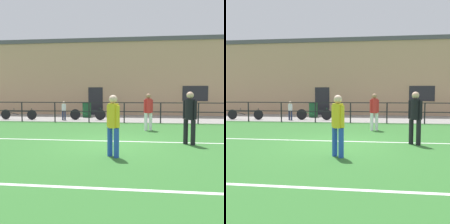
# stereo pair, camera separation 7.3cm
# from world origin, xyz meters

# --- Properties ---
(ground) EXTENTS (60.00, 44.00, 0.04)m
(ground) POSITION_xyz_m (0.00, 0.00, -0.02)
(ground) COLOR #33702D
(field_line_touchline) EXTENTS (36.00, 0.11, 0.00)m
(field_line_touchline) POSITION_xyz_m (0.00, 0.44, 0.00)
(field_line_touchline) COLOR white
(field_line_touchline) RESTS_ON ground
(field_line_hash) EXTENTS (36.00, 0.11, 0.00)m
(field_line_hash) POSITION_xyz_m (0.00, -3.98, 0.00)
(field_line_hash) COLOR white
(field_line_hash) RESTS_ON ground
(pavement_strip) EXTENTS (48.00, 5.00, 0.02)m
(pavement_strip) POSITION_xyz_m (0.00, 8.50, 0.01)
(pavement_strip) COLOR gray
(pavement_strip) RESTS_ON ground
(perimeter_fence) EXTENTS (36.07, 0.07, 1.15)m
(perimeter_fence) POSITION_xyz_m (0.00, 6.00, 0.75)
(perimeter_fence) COLOR black
(perimeter_fence) RESTS_ON ground
(clubhouse_facade) EXTENTS (28.00, 2.56, 5.78)m
(clubhouse_facade) POSITION_xyz_m (0.00, 12.20, 2.90)
(clubhouse_facade) COLOR tan
(clubhouse_facade) RESTS_ON ground
(player_goalkeeper) EXTENTS (0.40, 0.31, 1.70)m
(player_goalkeeper) POSITION_xyz_m (2.52, 0.16, 0.96)
(player_goalkeeper) COLOR black
(player_goalkeeper) RESTS_ON ground
(player_striker) EXTENTS (0.41, 0.29, 1.64)m
(player_striker) POSITION_xyz_m (1.27, 3.23, 0.93)
(player_striker) COLOR white
(player_striker) RESTS_ON ground
(player_winger) EXTENTS (0.36, 0.31, 1.60)m
(player_winger) POSITION_xyz_m (0.27, -1.72, 0.91)
(player_winger) COLOR blue
(player_winger) RESTS_ON ground
(spectator_child) EXTENTS (0.30, 0.20, 1.15)m
(spectator_child) POSITION_xyz_m (-3.77, 6.95, 0.67)
(spectator_child) COLOR #232D4C
(spectator_child) RESTS_ON pavement_strip
(bicycle_parked_0) EXTENTS (2.22, 0.04, 0.75)m
(bicycle_parked_0) POSITION_xyz_m (-2.34, 7.20, 0.36)
(bicycle_parked_0) COLOR black
(bicycle_parked_0) RESTS_ON pavement_strip
(bicycle_parked_1) EXTENTS (2.33, 0.04, 0.71)m
(bicycle_parked_1) POSITION_xyz_m (-6.65, 6.87, 0.34)
(bicycle_parked_1) COLOR black
(bicycle_parked_1) RESTS_ON pavement_strip
(trash_bin_0) EXTENTS (0.53, 0.45, 1.03)m
(trash_bin_0) POSITION_xyz_m (-2.77, 8.91, 0.54)
(trash_bin_0) COLOR #194C28
(trash_bin_0) RESTS_ON pavement_strip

